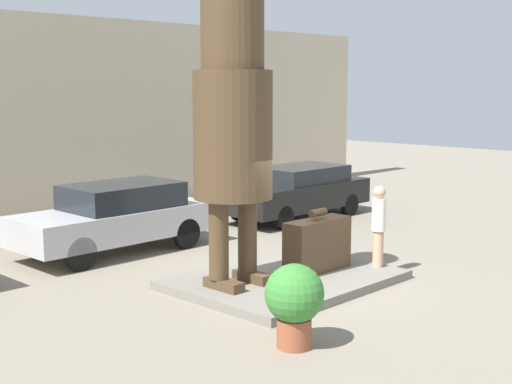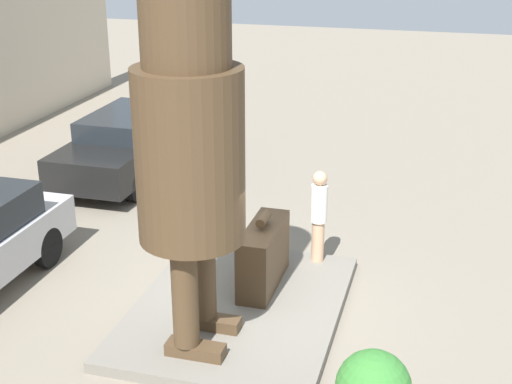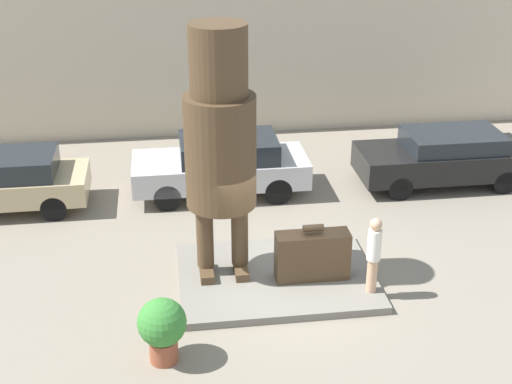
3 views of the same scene
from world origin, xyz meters
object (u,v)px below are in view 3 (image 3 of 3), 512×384
at_px(parked_car_black, 445,156).
at_px(planter_pot, 162,327).
at_px(tourist, 374,252).
at_px(parked_car_tan, 4,181).
at_px(giant_suitcase, 312,255).
at_px(parked_car_silver, 222,164).
at_px(statue_figure, 220,136).

bearing_deg(parked_car_black, planter_pot, 40.66).
xyz_separation_m(tourist, parked_car_black, (3.56, 5.24, -0.27)).
bearing_deg(parked_car_tan, giant_suitcase, 146.96).
height_order(giant_suitcase, tourist, tourist).
bearing_deg(parked_car_black, parked_car_silver, -1.84).
xyz_separation_m(statue_figure, parked_car_tan, (-5.17, 4.06, -2.47)).
relative_size(statue_figure, parked_car_tan, 1.24).
height_order(parked_car_black, planter_pot, parked_car_black).
relative_size(parked_car_black, planter_pot, 3.73).
relative_size(tourist, parked_car_tan, 0.39).
bearing_deg(parked_car_tan, tourist, 147.09).
xyz_separation_m(giant_suitcase, tourist, (1.09, -0.68, 0.38)).
height_order(parked_car_silver, parked_car_black, parked_car_silver).
distance_m(parked_car_black, planter_pot, 10.28).
bearing_deg(tourist, parked_car_silver, 114.90).
height_order(statue_figure, planter_pot, statue_figure).
bearing_deg(parked_car_black, giant_suitcase, 44.40).
distance_m(giant_suitcase, planter_pot, 3.80).
bearing_deg(parked_car_silver, tourist, 114.90).
distance_m(parked_car_tan, parked_car_silver, 5.57).
distance_m(tourist, parked_car_black, 6.34).
distance_m(statue_figure, planter_pot, 3.88).
xyz_separation_m(parked_car_silver, planter_pot, (-1.71, -6.89, -0.12)).
xyz_separation_m(giant_suitcase, planter_pot, (-3.14, -2.14, 0.04)).
xyz_separation_m(parked_car_tan, parked_car_silver, (5.57, 0.20, 0.06)).
relative_size(statue_figure, parked_car_black, 1.13).
relative_size(giant_suitcase, parked_car_black, 0.33).
height_order(tourist, parked_car_black, tourist).
distance_m(giant_suitcase, parked_car_black, 6.52).
bearing_deg(planter_pot, parked_car_tan, 119.94).
height_order(giant_suitcase, planter_pot, giant_suitcase).
height_order(statue_figure, parked_car_black, statue_figure).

